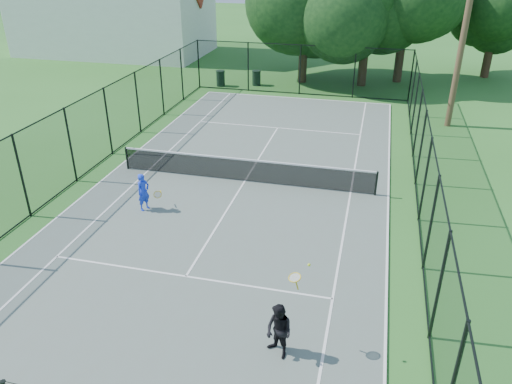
% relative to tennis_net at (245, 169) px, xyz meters
% --- Properties ---
extents(ground, '(120.00, 120.00, 0.00)m').
position_rel_tennis_net_xyz_m(ground, '(0.00, 0.00, -0.58)').
color(ground, '#2B6322').
extents(tennis_court, '(11.00, 24.00, 0.06)m').
position_rel_tennis_net_xyz_m(tennis_court, '(0.00, 0.00, -0.55)').
color(tennis_court, slate).
rests_on(tennis_court, ground).
extents(tennis_net, '(10.08, 0.08, 0.95)m').
position_rel_tennis_net_xyz_m(tennis_net, '(0.00, 0.00, 0.00)').
color(tennis_net, black).
rests_on(tennis_net, tennis_court).
extents(fence, '(13.10, 26.10, 3.00)m').
position_rel_tennis_net_xyz_m(fence, '(0.00, 0.00, 0.92)').
color(fence, black).
rests_on(fence, ground).
extents(tree_near_mid, '(5.96, 5.96, 7.79)m').
position_rel_tennis_net_xyz_m(tree_near_mid, '(3.61, 16.05, 4.22)').
color(tree_near_mid, '#332114').
rests_on(tree_near_mid, ground).
extents(tree_near_right, '(5.81, 5.81, 8.02)m').
position_rel_tennis_net_xyz_m(tree_near_right, '(5.88, 17.61, 4.52)').
color(tree_near_right, '#332114').
rests_on(tree_near_right, ground).
extents(tree_far_right, '(4.68, 4.68, 6.19)m').
position_rel_tennis_net_xyz_m(tree_far_right, '(11.80, 20.34, 3.25)').
color(tree_far_right, '#332114').
rests_on(tree_far_right, ground).
extents(trash_bin_left, '(0.58, 0.58, 1.00)m').
position_rel_tennis_net_xyz_m(trash_bin_left, '(-5.29, 13.67, -0.07)').
color(trash_bin_left, black).
rests_on(trash_bin_left, ground).
extents(trash_bin_right, '(0.58, 0.58, 0.95)m').
position_rel_tennis_net_xyz_m(trash_bin_right, '(-3.07, 14.43, -0.10)').
color(trash_bin_right, black).
rests_on(trash_bin_right, ground).
extents(utility_pole, '(1.40, 0.30, 8.11)m').
position_rel_tennis_net_xyz_m(utility_pole, '(8.36, 9.00, 3.54)').
color(utility_pole, '#4C3823').
rests_on(utility_pole, ground).
extents(player_blue, '(0.83, 0.58, 1.34)m').
position_rel_tennis_net_xyz_m(player_blue, '(-2.81, -3.03, 0.15)').
color(player_blue, blue).
rests_on(player_blue, tennis_court).
extents(player_black, '(1.00, 0.89, 2.35)m').
position_rel_tennis_net_xyz_m(player_black, '(3.11, -8.67, 0.17)').
color(player_black, black).
rests_on(player_black, tennis_court).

